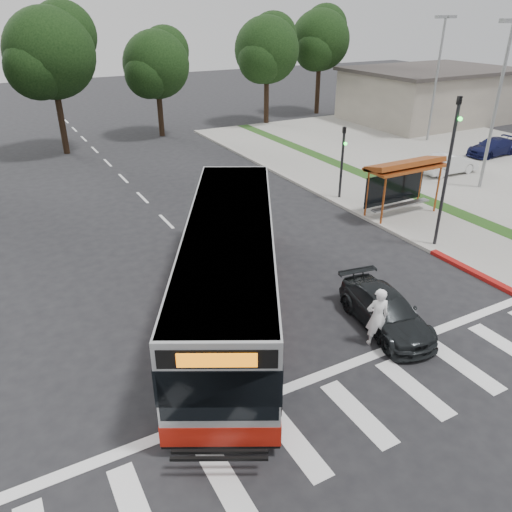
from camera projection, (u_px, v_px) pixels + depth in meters
ground at (265, 320)px, 17.10m from camera, size 140.00×140.00×0.00m
sidewalk_east at (365, 197)px, 28.07m from camera, size 4.00×40.00×0.12m
curb_east at (336, 202)px, 27.20m from camera, size 0.30×40.00×0.15m
curb_east_red at (491, 281)px, 19.35m from camera, size 0.32×6.00×0.15m
parking_lot at (481, 160)px, 34.78m from camera, size 18.00×36.00×0.10m
commercial_building at (429, 96)px, 46.25m from camera, size 14.00×10.00×4.40m
building_roof_cap at (433, 70)px, 45.20m from camera, size 14.60×10.60×0.30m
crosswalk_ladder at (358, 413)px, 13.17m from camera, size 18.00×2.60×0.01m
bus_shelter at (404, 171)px, 24.69m from camera, size 4.20×1.60×2.86m
traffic_signal_ne_tall at (449, 162)px, 20.65m from camera, size 0.18×0.37×6.50m
traffic_signal_ne_short at (343, 155)px, 26.77m from camera, size 0.18×0.37×4.00m
lot_light_front at (501, 84)px, 26.88m from camera, size 1.90×0.35×9.01m
lot_light_mid at (439, 62)px, 37.31m from camera, size 1.90×0.35×9.01m
tree_ne_a at (267, 49)px, 43.17m from camera, size 6.16×5.74×9.30m
tree_ne_b at (321, 39)px, 47.51m from camera, size 6.16×5.74×10.02m
tree_north_a at (51, 52)px, 33.66m from camera, size 6.60×6.15×10.17m
tree_north_b at (157, 63)px, 39.21m from camera, size 5.72×5.33×8.43m
transit_bus at (230, 269)px, 16.90m from camera, size 8.58×12.71×3.34m
pedestrian at (377, 317)px, 15.47m from camera, size 0.85×0.70×2.00m
dark_sedan at (386, 311)px, 16.49m from camera, size 2.38×4.42×1.22m
parked_car_1 at (449, 164)px, 31.56m from camera, size 3.97×1.55×1.29m
parked_car_3 at (493, 147)px, 35.50m from camera, size 4.17×1.82×1.19m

